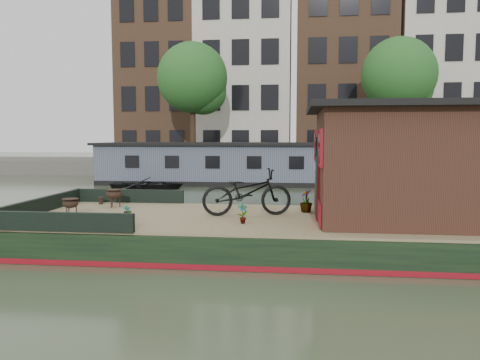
# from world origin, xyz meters

# --- Properties ---
(ground) EXTENTS (120.00, 120.00, 0.00)m
(ground) POSITION_xyz_m (0.00, 0.00, 0.00)
(ground) COLOR #353F28
(ground) RESTS_ON ground
(houseboat_hull) EXTENTS (14.01, 4.02, 0.60)m
(houseboat_hull) POSITION_xyz_m (-1.33, 0.00, 0.27)
(houseboat_hull) COLOR black
(houseboat_hull) RESTS_ON ground
(houseboat_deck) EXTENTS (11.80, 3.80, 0.05)m
(houseboat_deck) POSITION_xyz_m (0.00, 0.00, 0.62)
(houseboat_deck) COLOR #9B8B60
(houseboat_deck) RESTS_ON houseboat_hull
(bow_bulwark) EXTENTS (3.00, 4.00, 0.35)m
(bow_bulwark) POSITION_xyz_m (-5.07, 0.00, 0.82)
(bow_bulwark) COLOR black
(bow_bulwark) RESTS_ON houseboat_deck
(cabin) EXTENTS (4.00, 3.50, 2.42)m
(cabin) POSITION_xyz_m (2.19, 0.00, 1.88)
(cabin) COLOR black
(cabin) RESTS_ON houseboat_deck
(bicycle) EXTENTS (2.11, 1.13, 1.05)m
(bicycle) POSITION_xyz_m (-1.13, 0.22, 1.18)
(bicycle) COLOR black
(bicycle) RESTS_ON houseboat_deck
(potted_plant_a) EXTENTS (0.27, 0.24, 0.42)m
(potted_plant_a) POSITION_xyz_m (-1.11, -0.79, 0.86)
(potted_plant_a) COLOR brown
(potted_plant_a) RESTS_ON houseboat_deck
(potted_plant_d) EXTENTS (0.38, 0.38, 0.53)m
(potted_plant_d) POSITION_xyz_m (0.20, 0.82, 0.91)
(potted_plant_d) COLOR #9E352B
(potted_plant_d) RESTS_ON houseboat_deck
(potted_plant_e) EXTENTS (0.20, 0.21, 0.33)m
(potted_plant_e) POSITION_xyz_m (-3.56, -0.76, 0.81)
(potted_plant_e) COLOR #9D552E
(potted_plant_e) RESTS_ON houseboat_deck
(brazier_front) EXTENTS (0.41, 0.41, 0.41)m
(brazier_front) POSITION_xyz_m (-4.96, -0.45, 0.86)
(brazier_front) COLOR black
(brazier_front) RESTS_ON houseboat_deck
(brazier_rear) EXTENTS (0.44, 0.44, 0.45)m
(brazier_rear) POSITION_xyz_m (-4.56, 1.05, 0.88)
(brazier_rear) COLOR black
(brazier_rear) RESTS_ON houseboat_deck
(bollard_port) EXTENTS (0.17, 0.17, 0.19)m
(bollard_port) POSITION_xyz_m (-5.10, 1.49, 0.75)
(bollard_port) COLOR black
(bollard_port) RESTS_ON houseboat_deck
(bollard_stbd) EXTENTS (0.16, 0.16, 0.18)m
(bollard_stbd) POSITION_xyz_m (-3.59, -0.65, 0.74)
(bollard_stbd) COLOR black
(bollard_stbd) RESTS_ON houseboat_deck
(dinghy) EXTENTS (3.52, 2.68, 0.68)m
(dinghy) POSITION_xyz_m (-6.81, 10.71, 0.34)
(dinghy) COLOR black
(dinghy) RESTS_ON ground
(far_houseboat) EXTENTS (20.40, 4.40, 2.11)m
(far_houseboat) POSITION_xyz_m (0.00, 14.00, 0.97)
(far_houseboat) COLOR #4F596A
(far_houseboat) RESTS_ON ground
(quay) EXTENTS (60.00, 6.00, 0.90)m
(quay) POSITION_xyz_m (0.00, 20.50, 0.45)
(quay) COLOR #47443F
(quay) RESTS_ON ground
(townhouse_row) EXTENTS (27.25, 8.00, 16.50)m
(townhouse_row) POSITION_xyz_m (0.15, 27.50, 7.90)
(townhouse_row) COLOR brown
(townhouse_row) RESTS_ON ground
(tree_left) EXTENTS (4.40, 4.40, 7.40)m
(tree_left) POSITION_xyz_m (-6.36, 19.07, 5.89)
(tree_left) COLOR #332316
(tree_left) RESTS_ON quay
(tree_right) EXTENTS (4.40, 4.40, 7.40)m
(tree_right) POSITION_xyz_m (6.14, 19.07, 5.89)
(tree_right) COLOR #332316
(tree_right) RESTS_ON quay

